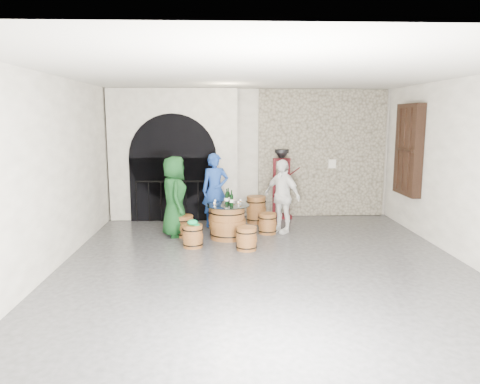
{
  "coord_description": "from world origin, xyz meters",
  "views": [
    {
      "loc": [
        -0.7,
        -7.45,
        2.51
      ],
      "look_at": [
        -0.36,
        1.38,
        1.05
      ],
      "focal_mm": 34.0,
      "sensor_mm": 36.0,
      "label": 1
    }
  ],
  "objects_px": {
    "barrel_stool_near_left": "(193,236)",
    "wine_bottle_left": "(227,198)",
    "wine_bottle_right": "(228,197)",
    "person_white": "(282,196)",
    "barrel_stool_left": "(184,226)",
    "barrel_stool_far": "(217,218)",
    "wine_bottle_center": "(232,199)",
    "barrel_stool_near_right": "(247,239)",
    "side_barrel": "(256,210)",
    "person_green": "(175,197)",
    "corking_press": "(281,178)",
    "person_blue": "(215,190)",
    "barrel_table": "(228,222)",
    "barrel_stool_right": "(267,224)"
  },
  "relations": [
    {
      "from": "person_blue",
      "to": "corking_press",
      "type": "height_order",
      "value": "corking_press"
    },
    {
      "from": "barrel_stool_right",
      "to": "wine_bottle_left",
      "type": "distance_m",
      "value": 1.12
    },
    {
      "from": "person_blue",
      "to": "side_barrel",
      "type": "xyz_separation_m",
      "value": [
        0.97,
        0.32,
        -0.53
      ]
    },
    {
      "from": "barrel_stool_left",
      "to": "barrel_stool_near_right",
      "type": "bearing_deg",
      "value": -39.92
    },
    {
      "from": "barrel_stool_far",
      "to": "wine_bottle_right",
      "type": "bearing_deg",
      "value": -70.78
    },
    {
      "from": "barrel_stool_near_right",
      "to": "person_green",
      "type": "xyz_separation_m",
      "value": [
        -1.47,
        1.1,
        0.63
      ]
    },
    {
      "from": "barrel_stool_near_left",
      "to": "person_blue",
      "type": "bearing_deg",
      "value": 76.29
    },
    {
      "from": "barrel_stool_far",
      "to": "corking_press",
      "type": "distance_m",
      "value": 2.03
    },
    {
      "from": "wine_bottle_center",
      "to": "side_barrel",
      "type": "relative_size",
      "value": 0.5
    },
    {
      "from": "person_blue",
      "to": "person_white",
      "type": "height_order",
      "value": "person_blue"
    },
    {
      "from": "side_barrel",
      "to": "barrel_stool_left",
      "type": "bearing_deg",
      "value": -143.63
    },
    {
      "from": "corking_press",
      "to": "person_blue",
      "type": "bearing_deg",
      "value": -161.09
    },
    {
      "from": "barrel_stool_far",
      "to": "side_barrel",
      "type": "distance_m",
      "value": 1.05
    },
    {
      "from": "barrel_table",
      "to": "person_green",
      "type": "distance_m",
      "value": 1.25
    },
    {
      "from": "barrel_table",
      "to": "wine_bottle_center",
      "type": "xyz_separation_m",
      "value": [
        0.08,
        -0.09,
        0.49
      ]
    },
    {
      "from": "person_green",
      "to": "wine_bottle_right",
      "type": "bearing_deg",
      "value": -103.16
    },
    {
      "from": "person_green",
      "to": "wine_bottle_center",
      "type": "distance_m",
      "value": 1.24
    },
    {
      "from": "barrel_stool_near_right",
      "to": "side_barrel",
      "type": "distance_m",
      "value": 2.28
    },
    {
      "from": "side_barrel",
      "to": "barrel_stool_near_right",
      "type": "bearing_deg",
      "value": -98.81
    },
    {
      "from": "barrel_stool_left",
      "to": "barrel_stool_far",
      "type": "xyz_separation_m",
      "value": [
        0.69,
        0.72,
        0.0
      ]
    },
    {
      "from": "barrel_stool_left",
      "to": "corking_press",
      "type": "relative_size",
      "value": 0.26
    },
    {
      "from": "barrel_stool_far",
      "to": "barrel_stool_near_right",
      "type": "bearing_deg",
      "value": -71.9
    },
    {
      "from": "corking_press",
      "to": "barrel_table",
      "type": "bearing_deg",
      "value": -133.83
    },
    {
      "from": "barrel_stool_far",
      "to": "barrel_stool_near_left",
      "type": "xyz_separation_m",
      "value": [
        -0.46,
        -1.55,
        0.0
      ]
    },
    {
      "from": "barrel_stool_near_left",
      "to": "wine_bottle_right",
      "type": "relative_size",
      "value": 1.38
    },
    {
      "from": "wine_bottle_right",
      "to": "corking_press",
      "type": "distance_m",
      "value": 2.18
    },
    {
      "from": "side_barrel",
      "to": "barrel_stool_near_left",
      "type": "bearing_deg",
      "value": -124.4
    },
    {
      "from": "person_green",
      "to": "person_white",
      "type": "xyz_separation_m",
      "value": [
        2.31,
        0.24,
        -0.05
      ]
    },
    {
      "from": "barrel_stool_near_left",
      "to": "person_white",
      "type": "relative_size",
      "value": 0.28
    },
    {
      "from": "barrel_table",
      "to": "wine_bottle_right",
      "type": "xyz_separation_m",
      "value": [
        0.02,
        0.19,
        0.49
      ]
    },
    {
      "from": "barrel_stool_far",
      "to": "barrel_stool_near_left",
      "type": "relative_size",
      "value": 1.0
    },
    {
      "from": "barrel_stool_left",
      "to": "barrel_stool_right",
      "type": "xyz_separation_m",
      "value": [
        1.79,
        0.16,
        0.0
      ]
    },
    {
      "from": "barrel_stool_right",
      "to": "side_barrel",
      "type": "relative_size",
      "value": 0.7
    },
    {
      "from": "barrel_table",
      "to": "barrel_stool_right",
      "type": "relative_size",
      "value": 2.04
    },
    {
      "from": "barrel_table",
      "to": "barrel_stool_near_right",
      "type": "xyz_separation_m",
      "value": [
        0.35,
        -0.87,
        -0.13
      ]
    },
    {
      "from": "barrel_stool_right",
      "to": "person_white",
      "type": "xyz_separation_m",
      "value": [
        0.32,
        0.13,
        0.58
      ]
    },
    {
      "from": "wine_bottle_center",
      "to": "barrel_stool_left",
      "type": "bearing_deg",
      "value": 164.13
    },
    {
      "from": "barrel_stool_near_right",
      "to": "wine_bottle_left",
      "type": "distance_m",
      "value": 1.19
    },
    {
      "from": "barrel_stool_far",
      "to": "person_green",
      "type": "xyz_separation_m",
      "value": [
        -0.89,
        -0.68,
        0.63
      ]
    },
    {
      "from": "barrel_stool_left",
      "to": "person_white",
      "type": "bearing_deg",
      "value": 7.7
    },
    {
      "from": "wine_bottle_right",
      "to": "person_white",
      "type": "bearing_deg",
      "value": 13.54
    },
    {
      "from": "barrel_stool_far",
      "to": "side_barrel",
      "type": "xyz_separation_m",
      "value": [
        0.93,
        0.48,
        0.1
      ]
    },
    {
      "from": "person_green",
      "to": "wine_bottle_right",
      "type": "relative_size",
      "value": 5.25
    },
    {
      "from": "barrel_stool_near_left",
      "to": "side_barrel",
      "type": "height_order",
      "value": "side_barrel"
    },
    {
      "from": "person_blue",
      "to": "side_barrel",
      "type": "distance_m",
      "value": 1.15
    },
    {
      "from": "barrel_stool_far",
      "to": "person_white",
      "type": "xyz_separation_m",
      "value": [
        1.42,
        -0.43,
        0.58
      ]
    },
    {
      "from": "barrel_stool_near_left",
      "to": "wine_bottle_left",
      "type": "bearing_deg",
      "value": 46.89
    },
    {
      "from": "barrel_stool_far",
      "to": "person_white",
      "type": "relative_size",
      "value": 0.28
    },
    {
      "from": "side_barrel",
      "to": "corking_press",
      "type": "bearing_deg",
      "value": 37.82
    },
    {
      "from": "barrel_stool_left",
      "to": "person_green",
      "type": "bearing_deg",
      "value": 168.19
    }
  ]
}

